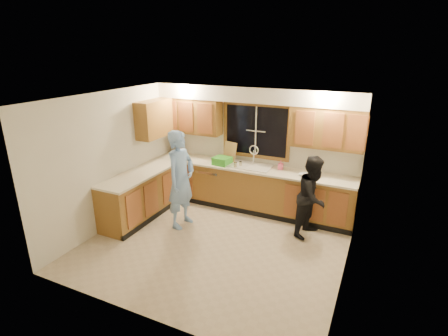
% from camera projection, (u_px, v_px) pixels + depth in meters
% --- Properties ---
extents(floor, '(4.20, 4.20, 0.00)m').
position_uv_depth(floor, '(215.00, 244.00, 6.01)').
color(floor, '#C5B297').
rests_on(floor, ground).
extents(ceiling, '(4.20, 4.20, 0.00)m').
position_uv_depth(ceiling, '(214.00, 98.00, 5.19)').
color(ceiling, silver).
extents(wall_back, '(4.20, 0.00, 4.20)m').
position_uv_depth(wall_back, '(256.00, 147.00, 7.22)').
color(wall_back, silver).
rests_on(wall_back, ground).
extents(wall_left, '(0.00, 3.80, 3.80)m').
position_uv_depth(wall_left, '(113.00, 159.00, 6.44)').
color(wall_left, silver).
rests_on(wall_left, ground).
extents(wall_right, '(0.00, 3.80, 3.80)m').
position_uv_depth(wall_right, '(352.00, 199.00, 4.75)').
color(wall_right, silver).
rests_on(wall_right, ground).
extents(base_cabinets_back, '(4.20, 0.60, 0.88)m').
position_uv_depth(base_cabinets_back, '(249.00, 189.00, 7.23)').
color(base_cabinets_back, olive).
rests_on(base_cabinets_back, ground).
extents(base_cabinets_left, '(0.60, 1.90, 0.88)m').
position_uv_depth(base_cabinets_left, '(141.00, 196.00, 6.89)').
color(base_cabinets_left, olive).
rests_on(base_cabinets_left, ground).
extents(countertop_back, '(4.20, 0.63, 0.04)m').
position_uv_depth(countertop_back, '(250.00, 168.00, 7.07)').
color(countertop_back, '#EDE2C7').
rests_on(countertop_back, base_cabinets_back).
extents(countertop_left, '(0.63, 1.90, 0.04)m').
position_uv_depth(countertop_left, '(140.00, 174.00, 6.73)').
color(countertop_left, '#EDE2C7').
rests_on(countertop_left, base_cabinets_left).
extents(upper_cabinets_left, '(1.35, 0.33, 0.75)m').
position_uv_depth(upper_cabinets_left, '(191.00, 116.00, 7.46)').
color(upper_cabinets_left, olive).
rests_on(upper_cabinets_left, wall_back).
extents(upper_cabinets_right, '(1.35, 0.33, 0.75)m').
position_uv_depth(upper_cabinets_right, '(327.00, 128.00, 6.32)').
color(upper_cabinets_right, olive).
rests_on(upper_cabinets_right, wall_back).
extents(upper_cabinets_return, '(0.33, 0.90, 0.75)m').
position_uv_depth(upper_cabinets_return, '(154.00, 119.00, 7.14)').
color(upper_cabinets_return, olive).
rests_on(upper_cabinets_return, wall_left).
extents(soffit, '(4.20, 0.35, 0.30)m').
position_uv_depth(soffit, '(254.00, 94.00, 6.71)').
color(soffit, white).
rests_on(soffit, wall_back).
extents(window_frame, '(1.44, 0.03, 1.14)m').
position_uv_depth(window_frame, '(256.00, 131.00, 7.10)').
color(window_frame, black).
rests_on(window_frame, wall_back).
extents(sink, '(0.86, 0.52, 0.57)m').
position_uv_depth(sink, '(250.00, 169.00, 7.10)').
color(sink, white).
rests_on(sink, countertop_back).
extents(dishwasher, '(0.60, 0.56, 0.82)m').
position_uv_depth(dishwasher, '(213.00, 184.00, 7.57)').
color(dishwasher, white).
rests_on(dishwasher, floor).
extents(stove, '(0.58, 0.75, 0.90)m').
position_uv_depth(stove, '(122.00, 206.00, 6.39)').
color(stove, white).
rests_on(stove, floor).
extents(man, '(0.49, 0.70, 1.83)m').
position_uv_depth(man, '(181.00, 180.00, 6.39)').
color(man, '#7EABEE').
rests_on(man, floor).
extents(woman, '(0.75, 0.85, 1.48)m').
position_uv_depth(woman, '(313.00, 196.00, 6.11)').
color(woman, black).
rests_on(woman, floor).
extents(knife_block, '(0.17, 0.17, 0.24)m').
position_uv_depth(knife_block, '(179.00, 149.00, 7.85)').
color(knife_block, '#9C562B').
rests_on(knife_block, countertop_back).
extents(cutting_board, '(0.33, 0.19, 0.41)m').
position_uv_depth(cutting_board, '(230.00, 152.00, 7.34)').
color(cutting_board, tan).
rests_on(cutting_board, countertop_back).
extents(dish_crate, '(0.37, 0.35, 0.15)m').
position_uv_depth(dish_crate, '(222.00, 161.00, 7.18)').
color(dish_crate, green).
rests_on(dish_crate, countertop_back).
extents(soap_bottle, '(0.09, 0.09, 0.18)m').
position_uv_depth(soap_bottle, '(281.00, 165.00, 6.88)').
color(soap_bottle, '#F95E90').
rests_on(soap_bottle, countertop_back).
extents(bowl, '(0.24, 0.24, 0.05)m').
position_uv_depth(bowl, '(304.00, 175.00, 6.56)').
color(bowl, silver).
rests_on(bowl, countertop_back).
extents(can_left, '(0.09, 0.09, 0.12)m').
position_uv_depth(can_left, '(235.00, 165.00, 6.96)').
color(can_left, '#B8AF8D').
rests_on(can_left, countertop_back).
extents(can_right, '(0.06, 0.06, 0.11)m').
position_uv_depth(can_right, '(241.00, 164.00, 7.05)').
color(can_right, '#B8AF8D').
rests_on(can_right, countertop_back).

